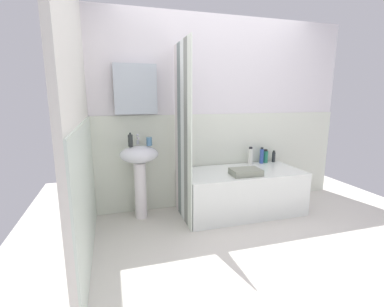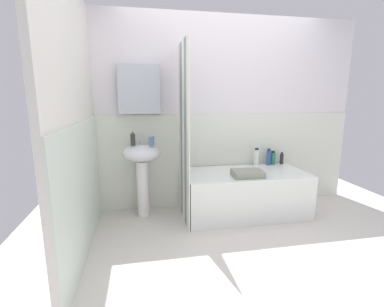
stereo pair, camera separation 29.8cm
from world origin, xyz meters
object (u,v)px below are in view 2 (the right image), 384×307
at_px(toothbrush_cup, 151,141).
at_px(lotion_bottle, 269,157).
at_px(towel_folded, 248,173).
at_px(bathtub, 244,193).
at_px(shampoo_bottle, 256,157).
at_px(conditioner_bottle, 273,158).
at_px(body_wash_bottle, 282,159).
at_px(sink, 142,164).
at_px(soap_dispenser, 133,139).

bearing_deg(toothbrush_cup, lotion_bottle, 4.86).
bearing_deg(lotion_bottle, towel_folded, -135.83).
xyz_separation_m(bathtub, shampoo_bottle, (0.25, 0.27, 0.38)).
bearing_deg(conditioner_bottle, towel_folded, -138.61).
bearing_deg(lotion_bottle, body_wash_bottle, 5.90).
bearing_deg(conditioner_bottle, body_wash_bottle, 0.26).
relative_size(toothbrush_cup, bathtub, 0.07).
bearing_deg(bathtub, lotion_bottle, 32.71).
relative_size(body_wash_bottle, shampoo_bottle, 0.68).
height_order(sink, shampoo_bottle, sink).
xyz_separation_m(body_wash_bottle, conditioner_bottle, (-0.13, -0.00, 0.01)).
bearing_deg(conditioner_bottle, toothbrush_cup, -174.64).
xyz_separation_m(sink, bathtub, (1.22, -0.17, -0.37)).
height_order(body_wash_bottle, conditioner_bottle, conditioner_bottle).
bearing_deg(towel_folded, shampoo_bottle, 56.56).
height_order(sink, soap_dispenser, soap_dispenser).
xyz_separation_m(bathtub, body_wash_bottle, (0.63, 0.30, 0.34)).
relative_size(lotion_bottle, towel_folded, 0.64).
distance_m(sink, soap_dispenser, 0.32).
relative_size(toothbrush_cup, body_wash_bottle, 0.61).
relative_size(sink, soap_dispenser, 5.52).
distance_m(bathtub, shampoo_bottle, 0.53).
relative_size(sink, lotion_bottle, 3.98).
bearing_deg(shampoo_bottle, lotion_bottle, 2.79).
distance_m(bathtub, conditioner_bottle, 0.68).
relative_size(bathtub, towel_folded, 4.28).
bearing_deg(sink, soap_dispenser, -168.15).
xyz_separation_m(conditioner_bottle, lotion_bottle, (-0.07, -0.02, 0.02)).
height_order(bathtub, shampoo_bottle, shampoo_bottle).
relative_size(toothbrush_cup, towel_folded, 0.28).
relative_size(shampoo_bottle, towel_folded, 0.69).
bearing_deg(towel_folded, bathtub, 76.34).
height_order(soap_dispenser, lotion_bottle, soap_dispenser).
xyz_separation_m(soap_dispenser, lotion_bottle, (1.74, 0.13, -0.31)).
bearing_deg(shampoo_bottle, bathtub, -133.50).
distance_m(toothbrush_cup, conditioner_bottle, 1.64).
height_order(sink, towel_folded, sink).
relative_size(soap_dispenser, towel_folded, 0.46).
relative_size(soap_dispenser, toothbrush_cup, 1.63).
bearing_deg(bathtub, toothbrush_cup, 172.43).
relative_size(soap_dispenser, shampoo_bottle, 0.67).
distance_m(body_wash_bottle, conditioner_bottle, 0.13).
xyz_separation_m(body_wash_bottle, towel_folded, (-0.68, -0.48, -0.04)).
bearing_deg(bathtub, sink, 172.08).
height_order(soap_dispenser, toothbrush_cup, soap_dispenser).
height_order(toothbrush_cup, bathtub, toothbrush_cup).
bearing_deg(body_wash_bottle, soap_dispenser, -175.66).
distance_m(toothbrush_cup, shampoo_bottle, 1.39).
distance_m(sink, conditioner_bottle, 1.73).
xyz_separation_m(sink, body_wash_bottle, (1.85, 0.13, -0.04)).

